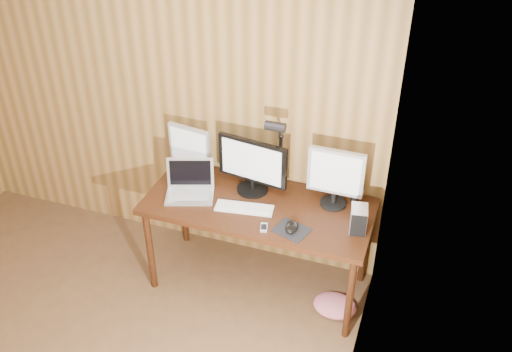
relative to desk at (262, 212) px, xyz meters
The scene contains 13 objects.
desk is the anchor object (origin of this frame).
monitor_center 0.36m from the desk, 140.67° to the left, with size 0.53×0.23×0.41m.
monitor_left 0.71m from the desk, 166.86° to the left, with size 0.35×0.16×0.39m.
monitor_right 0.62m from the desk, 11.29° to the left, with size 0.39×0.18×0.44m.
laptop 0.55m from the desk, 169.32° to the right, with size 0.40×0.35×0.24m.
keyboard 0.22m from the desk, 115.52° to the right, with size 0.42×0.18×0.02m.
mousepad 0.42m from the desk, 42.16° to the right, with size 0.22×0.18×0.00m, color black.
mouse 0.43m from the desk, 42.16° to the right, with size 0.08×0.12×0.04m, color black.
hard_drive 0.75m from the desk, ahead, with size 0.13×0.17×0.17m.
phone 0.36m from the desk, 68.84° to the right, with size 0.07×0.10×0.01m.
speaker 0.68m from the desk, 17.08° to the left, with size 0.05×0.05×0.12m, color black.
desk_lamp 0.53m from the desk, 68.95° to the left, with size 0.14×0.20×0.61m.
fabric_pile 0.86m from the desk, 14.81° to the right, with size 0.32×0.26×0.10m, color #CE6372, non-canonical shape.
Camera 1 is at (1.96, -1.40, 3.13)m, focal length 40.00 mm.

